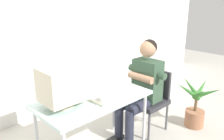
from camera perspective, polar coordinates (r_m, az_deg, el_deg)
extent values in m
cube|color=silver|center=(3.71, -15.22, 12.25)|extent=(8.00, 0.10, 3.00)
cylinder|color=#B7B7BC|center=(2.95, 7.72, -11.95)|extent=(0.04, 0.04, 0.71)
cylinder|color=#B7B7BC|center=(2.71, -17.46, -15.59)|extent=(0.04, 0.04, 0.71)
cylinder|color=#B7B7BC|center=(3.27, 0.37, -8.74)|extent=(0.04, 0.04, 0.71)
cube|color=silver|center=(2.59, -4.41, -6.93)|extent=(1.24, 0.65, 0.04)
cylinder|color=beige|center=(2.43, -11.52, -8.24)|extent=(0.21, 0.21, 0.02)
cylinder|color=beige|center=(2.42, -11.57, -7.51)|extent=(0.06, 0.06, 0.05)
cube|color=beige|center=(2.34, -11.85, -3.25)|extent=(0.40, 0.34, 0.34)
cube|color=black|center=(2.45, -7.75, -2.09)|extent=(0.01, 0.28, 0.27)
cube|color=beige|center=(2.54, -4.35, -6.73)|extent=(0.16, 0.42, 0.02)
cube|color=beige|center=(2.53, -4.36, -6.40)|extent=(0.14, 0.37, 0.01)
cylinder|color=#4C4C51|center=(3.15, 8.85, -13.41)|extent=(0.03, 0.03, 0.39)
cylinder|color=#4C4C51|center=(3.43, 12.96, -10.87)|extent=(0.03, 0.03, 0.39)
cylinder|color=#4C4C51|center=(3.36, 3.44, -11.03)|extent=(0.03, 0.03, 0.39)
cylinder|color=#4C4C51|center=(3.63, 7.73, -8.89)|extent=(0.03, 0.03, 0.39)
cube|color=#2D2D33|center=(3.29, 8.42, -7.52)|extent=(0.45, 0.45, 0.06)
cube|color=#2D2D33|center=(3.36, 10.77, -3.01)|extent=(0.04, 0.41, 0.38)
cube|color=#334C38|center=(3.15, 8.45, -2.35)|extent=(0.22, 0.36, 0.54)
sphere|color=#A57A5B|center=(3.02, 8.56, 4.98)|extent=(0.21, 0.21, 0.21)
sphere|color=black|center=(3.04, 8.93, 5.43)|extent=(0.20, 0.20, 0.20)
cylinder|color=#262838|center=(3.05, 7.04, -8.52)|extent=(0.43, 0.14, 0.14)
cylinder|color=#262838|center=(3.15, 4.49, -7.51)|extent=(0.43, 0.14, 0.14)
cylinder|color=#262838|center=(3.01, 4.18, -13.85)|extent=(0.11, 0.11, 0.47)
cylinder|color=#262838|center=(3.12, 1.67, -12.63)|extent=(0.11, 0.11, 0.47)
cube|color=black|center=(3.19, 0.85, -16.21)|extent=(0.24, 0.09, 0.06)
cylinder|color=#334C38|center=(2.98, 11.51, -1.30)|extent=(0.09, 0.14, 0.09)
cylinder|color=#334C38|center=(3.22, 5.37, 0.43)|extent=(0.09, 0.14, 0.09)
cylinder|color=#A57A5B|center=(3.02, 6.87, -1.79)|extent=(0.09, 0.36, 0.09)
cylinder|color=#9E6647|center=(3.67, 19.09, -10.85)|extent=(0.26, 0.26, 0.24)
cylinder|color=brown|center=(3.57, 19.46, -7.54)|extent=(0.04, 0.04, 0.23)
cone|color=#37792F|center=(3.61, 20.58, -4.17)|extent=(0.37, 0.11, 0.25)
cone|color=#37792F|center=(3.58, 18.48, -4.00)|extent=(0.18, 0.35, 0.29)
cone|color=#37792F|center=(3.45, 17.81, -4.82)|extent=(0.30, 0.29, 0.29)
cone|color=#37792F|center=(3.38, 20.15, -5.44)|extent=(0.31, 0.28, 0.30)
cone|color=#37792F|center=(3.48, 21.85, -5.15)|extent=(0.15, 0.36, 0.27)
cylinder|color=white|center=(2.42, -1.95, -7.20)|extent=(0.09, 0.09, 0.08)
torus|color=white|center=(2.45, -2.73, -6.84)|extent=(0.06, 0.01, 0.06)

